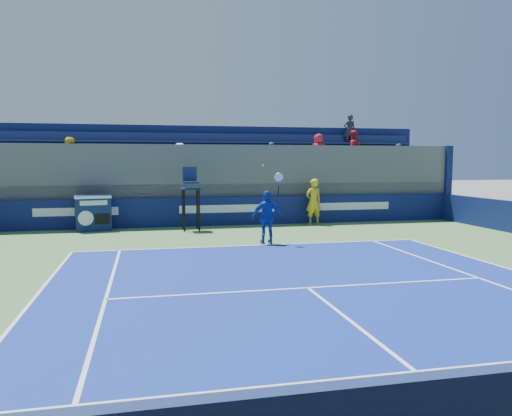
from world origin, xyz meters
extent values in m
imported|color=gold|center=(3.61, 16.55, 0.98)|extent=(0.77, 0.57, 1.94)
cube|color=white|center=(0.00, 11.88, 0.02)|extent=(10.97, 0.07, 0.00)
cube|color=white|center=(0.00, 6.40, 0.02)|extent=(8.23, 0.07, 0.00)
cube|color=#0D154C|center=(0.00, 17.10, 0.60)|extent=(20.40, 0.20, 1.20)
cube|color=white|center=(-6.00, 17.00, 0.72)|extent=(3.20, 0.01, 0.32)
cube|color=white|center=(0.00, 17.00, 0.72)|extent=(4.00, 0.01, 0.32)
cube|color=white|center=(5.50, 17.00, 0.72)|extent=(3.60, 0.01, 0.32)
cylinder|color=white|center=(3.80, 16.99, 0.72)|extent=(0.44, 0.01, 0.44)
cube|color=#0F1D4B|center=(-5.32, 16.55, 0.70)|extent=(1.41, 0.92, 1.40)
cube|color=white|center=(-5.32, 16.55, 1.33)|extent=(1.43, 0.95, 0.10)
cylinder|color=white|center=(-5.55, 16.15, 0.55)|extent=(0.55, 0.12, 0.56)
cube|color=black|center=(-4.96, 16.25, 0.50)|extent=(0.54, 0.12, 0.40)
cube|color=silver|center=(-5.26, 16.20, 1.12)|extent=(0.99, 0.19, 0.18)
cylinder|color=black|center=(-1.90, 15.54, 0.80)|extent=(0.07, 0.07, 1.60)
cylinder|color=black|center=(-1.34, 15.56, 0.80)|extent=(0.07, 0.07, 1.60)
cylinder|color=black|center=(-1.92, 16.10, 0.80)|extent=(0.07, 0.07, 1.60)
cylinder|color=black|center=(-1.36, 16.12, 0.80)|extent=(0.07, 0.07, 1.60)
cube|color=#0D1645|center=(-1.63, 15.83, 1.63)|extent=(0.72, 0.72, 0.06)
cube|color=#141B4E|center=(-1.63, 15.73, 1.88)|extent=(0.57, 0.47, 0.08)
cube|color=#121F45|center=(-1.64, 16.09, 2.18)|extent=(0.55, 0.08, 0.60)
imported|color=#1436A7|center=(0.52, 12.16, 0.88)|extent=(1.03, 0.46, 1.74)
cylinder|color=black|center=(0.86, 12.07, 1.70)|extent=(0.05, 0.16, 0.39)
torus|color=silver|center=(0.86, 12.00, 2.18)|extent=(0.31, 0.15, 0.29)
cylinder|color=white|center=(0.86, 12.00, 2.18)|extent=(0.26, 0.11, 0.24)
sphere|color=yellow|center=(0.36, 12.08, 2.55)|extent=(0.07, 0.07, 0.07)
cube|color=#55555B|center=(0.00, 19.00, 1.69)|extent=(20.40, 3.60, 3.38)
cube|color=#55555B|center=(0.00, 17.65, 1.48)|extent=(20.40, 0.90, 0.55)
cube|color=#13214A|center=(0.00, 17.55, 1.95)|extent=(20.00, 0.45, 0.08)
cube|color=#13214A|center=(0.00, 17.80, 2.15)|extent=(20.00, 0.06, 0.45)
cube|color=#55555B|center=(0.00, 18.55, 2.02)|extent=(20.40, 0.90, 0.55)
cube|color=#13214A|center=(0.00, 18.45, 2.50)|extent=(20.00, 0.45, 0.08)
cube|color=#13214A|center=(0.00, 18.70, 2.70)|extent=(20.00, 0.06, 0.45)
cube|color=#55555B|center=(0.00, 19.45, 2.58)|extent=(20.40, 0.90, 0.55)
cube|color=#13214A|center=(0.00, 19.35, 3.05)|extent=(20.00, 0.45, 0.08)
cube|color=#13214A|center=(0.00, 19.60, 3.25)|extent=(20.00, 0.06, 0.45)
cube|color=#55555B|center=(0.00, 20.35, 3.13)|extent=(20.40, 0.90, 0.55)
cube|color=#13214A|center=(0.00, 20.25, 3.60)|extent=(20.00, 0.45, 0.08)
cube|color=#13214A|center=(0.00, 20.50, 3.80)|extent=(20.00, 0.06, 0.45)
cube|color=#0C1647|center=(0.00, 20.95, 2.20)|extent=(20.80, 0.30, 4.40)
cube|color=#0C1647|center=(10.35, 19.00, 1.70)|extent=(0.30, 3.90, 3.40)
imported|color=gold|center=(-6.28, 17.60, 2.71)|extent=(0.91, 0.71, 1.87)
imported|color=silver|center=(-1.91, 17.60, 2.60)|extent=(1.10, 0.65, 1.67)
imported|color=teal|center=(2.05, 17.60, 2.64)|extent=(1.10, 0.71, 1.75)
imported|color=#A5171F|center=(4.50, 18.50, 3.14)|extent=(0.81, 0.54, 1.64)
imported|color=black|center=(8.02, 17.60, 2.63)|extent=(0.64, 0.43, 1.73)
imported|color=black|center=(6.78, 20.30, 4.22)|extent=(0.63, 0.46, 1.61)
imported|color=#A4171F|center=(6.19, 18.50, 3.23)|extent=(0.92, 0.74, 1.82)
camera|label=1|loc=(-3.30, -3.46, 2.68)|focal=35.00mm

